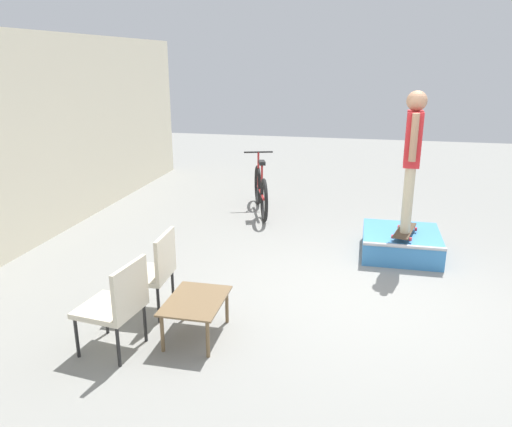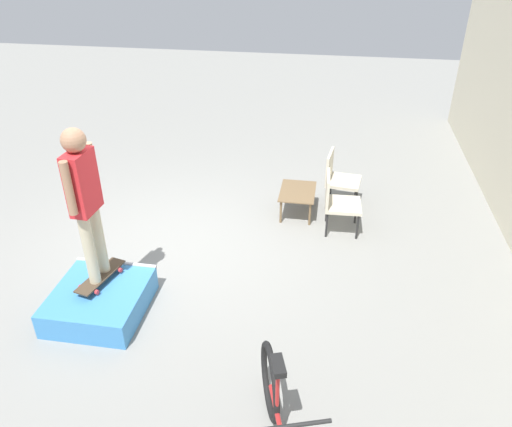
# 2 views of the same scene
# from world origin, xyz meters

# --- Properties ---
(ground_plane) EXTENTS (24.00, 24.00, 0.00)m
(ground_plane) POSITION_xyz_m (0.00, 0.00, 0.00)
(ground_plane) COLOR gray
(skate_ramp_box) EXTENTS (1.12, 1.04, 0.34)m
(skate_ramp_box) POSITION_xyz_m (1.44, -0.49, 0.16)
(skate_ramp_box) COLOR #3D84C6
(skate_ramp_box) RESTS_ON ground_plane
(skateboard_on_ramp) EXTENTS (0.75, 0.37, 0.07)m
(skateboard_on_ramp) POSITION_xyz_m (1.28, -0.51, 0.40)
(skateboard_on_ramp) COLOR #473828
(skateboard_on_ramp) RESTS_ON skate_ramp_box
(person_skater) EXTENTS (0.57, 0.26, 1.83)m
(person_skater) POSITION_xyz_m (1.28, -0.51, 1.50)
(person_skater) COLOR #C6B793
(person_skater) RESTS_ON skateboard_on_ramp
(coffee_table) EXTENTS (0.75, 0.54, 0.39)m
(coffee_table) POSITION_xyz_m (-1.23, 1.59, 0.34)
(coffee_table) COLOR brown
(coffee_table) RESTS_ON ground_plane
(patio_chair_left) EXTENTS (0.58, 0.58, 0.89)m
(patio_chair_left) POSITION_xyz_m (-1.63, 2.20, 0.50)
(patio_chair_left) COLOR black
(patio_chair_left) RESTS_ON ground_plane
(patio_chair_right) EXTENTS (0.54, 0.54, 0.89)m
(patio_chair_right) POSITION_xyz_m (-0.84, 2.20, 0.50)
(patio_chair_right) COLOR black
(patio_chair_right) RESTS_ON ground_plane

